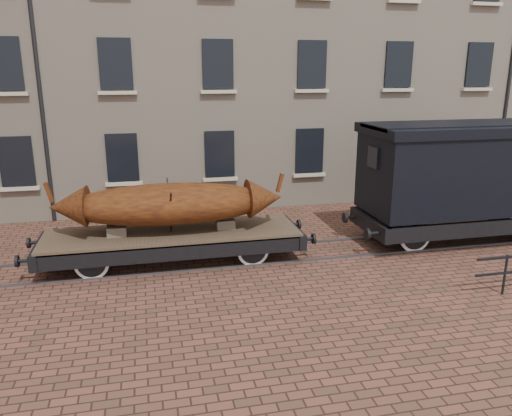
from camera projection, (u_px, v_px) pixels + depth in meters
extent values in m
plane|color=#4C3124|center=(329.00, 250.00, 14.96)|extent=(90.00, 90.00, 0.00)
cube|color=beige|center=(319.00, 29.00, 23.10)|extent=(40.00, 10.00, 14.00)
cube|color=black|center=(17.00, 161.00, 17.01)|extent=(1.10, 0.12, 1.70)
cube|color=beige|center=(20.00, 189.00, 17.21)|extent=(1.30, 0.18, 0.12)
cube|color=black|center=(122.00, 157.00, 17.75)|extent=(1.10, 0.12, 1.70)
cube|color=beige|center=(124.00, 184.00, 17.95)|extent=(1.30, 0.18, 0.12)
cube|color=black|center=(220.00, 154.00, 18.49)|extent=(1.10, 0.12, 1.70)
cube|color=beige|center=(220.00, 179.00, 18.69)|extent=(1.30, 0.18, 0.12)
cube|color=black|center=(309.00, 150.00, 19.24)|extent=(1.10, 0.12, 1.70)
cube|color=beige|center=(309.00, 175.00, 19.43)|extent=(1.30, 0.18, 0.12)
cube|color=black|center=(392.00, 147.00, 19.98)|extent=(1.10, 0.12, 1.70)
cube|color=beige|center=(391.00, 171.00, 20.18)|extent=(1.30, 0.18, 0.12)
cube|color=black|center=(470.00, 145.00, 20.72)|extent=(1.10, 0.12, 1.70)
cube|color=beige|center=(468.00, 167.00, 20.92)|extent=(1.30, 0.18, 0.12)
cube|color=black|center=(4.00, 64.00, 16.15)|extent=(1.10, 0.12, 1.70)
cube|color=beige|center=(7.00, 94.00, 16.35)|extent=(1.30, 0.18, 0.12)
cube|color=black|center=(116.00, 64.00, 16.89)|extent=(1.10, 0.12, 1.70)
cube|color=beige|center=(118.00, 93.00, 17.09)|extent=(1.30, 0.18, 0.12)
cube|color=black|center=(218.00, 64.00, 17.63)|extent=(1.10, 0.12, 1.70)
cube|color=beige|center=(219.00, 92.00, 17.83)|extent=(1.30, 0.18, 0.12)
cube|color=black|center=(312.00, 64.00, 18.37)|extent=(1.10, 0.12, 1.70)
cube|color=beige|center=(312.00, 91.00, 18.57)|extent=(1.30, 0.18, 0.12)
cube|color=black|center=(399.00, 64.00, 19.12)|extent=(1.10, 0.12, 1.70)
cube|color=beige|center=(397.00, 90.00, 19.32)|extent=(1.30, 0.18, 0.12)
cube|color=black|center=(479.00, 65.00, 19.86)|extent=(1.10, 0.12, 1.70)
cube|color=beige|center=(477.00, 89.00, 20.06)|extent=(1.30, 0.18, 0.12)
cube|color=beige|center=(404.00, 1.00, 18.46)|extent=(1.30, 0.18, 0.12)
cube|color=beige|center=(487.00, 4.00, 19.20)|extent=(1.30, 0.18, 0.12)
cylinder|color=black|center=(31.00, 12.00, 15.92)|extent=(0.14, 0.14, 14.00)
cube|color=#59595E|center=(338.00, 257.00, 14.27)|extent=(30.00, 0.08, 0.06)
cube|color=#59595E|center=(320.00, 241.00, 15.62)|extent=(30.00, 0.08, 0.06)
cylinder|color=black|center=(505.00, 275.00, 11.89)|extent=(0.06, 0.06, 1.00)
cube|color=brown|center=(173.00, 233.00, 13.75)|extent=(6.90, 2.02, 0.11)
cube|color=black|center=(175.00, 253.00, 12.92)|extent=(6.90, 0.15, 0.41)
cube|color=black|center=(171.00, 230.00, 14.69)|extent=(6.90, 0.15, 0.41)
cube|color=black|center=(40.00, 250.00, 13.07)|extent=(0.20, 2.12, 0.41)
cylinder|color=black|center=(24.00, 261.00, 12.37)|extent=(0.32, 0.09, 0.09)
cylinder|color=black|center=(17.00, 261.00, 12.34)|extent=(0.07, 0.29, 0.29)
cylinder|color=black|center=(35.00, 243.00, 13.67)|extent=(0.32, 0.09, 0.09)
cylinder|color=black|center=(29.00, 243.00, 13.63)|extent=(0.07, 0.29, 0.29)
cube|color=black|center=(292.00, 232.00, 14.54)|extent=(0.20, 2.12, 0.41)
cylinder|color=black|center=(308.00, 239.00, 13.95)|extent=(0.32, 0.09, 0.09)
cylinder|color=black|center=(314.00, 239.00, 13.98)|extent=(0.07, 0.29, 0.29)
cylinder|color=black|center=(294.00, 225.00, 15.24)|extent=(0.32, 0.09, 0.09)
cylinder|color=black|center=(299.00, 224.00, 15.28)|extent=(0.07, 0.29, 0.29)
cylinder|color=black|center=(94.00, 254.00, 13.41)|extent=(0.09, 1.75, 0.09)
cylinder|color=white|center=(91.00, 263.00, 12.74)|extent=(0.88, 0.06, 0.88)
cylinder|color=black|center=(91.00, 263.00, 12.74)|extent=(0.72, 0.09, 0.72)
cube|color=black|center=(90.00, 257.00, 12.57)|extent=(0.83, 0.07, 0.09)
cylinder|color=white|center=(96.00, 245.00, 14.09)|extent=(0.88, 0.06, 0.88)
cylinder|color=black|center=(96.00, 245.00, 14.09)|extent=(0.72, 0.09, 0.72)
cube|color=black|center=(96.00, 236.00, 14.13)|extent=(0.83, 0.07, 0.09)
cylinder|color=black|center=(248.00, 242.00, 14.31)|extent=(0.09, 1.75, 0.09)
cylinder|color=white|center=(253.00, 251.00, 13.63)|extent=(0.88, 0.06, 0.88)
cylinder|color=black|center=(253.00, 251.00, 13.63)|extent=(0.72, 0.09, 0.72)
cube|color=black|center=(254.00, 244.00, 13.47)|extent=(0.83, 0.07, 0.09)
cylinder|color=white|center=(243.00, 234.00, 14.99)|extent=(0.88, 0.06, 0.88)
cylinder|color=black|center=(243.00, 234.00, 14.99)|extent=(0.72, 0.09, 0.72)
cube|color=black|center=(242.00, 226.00, 15.03)|extent=(0.83, 0.07, 0.09)
cube|color=black|center=(173.00, 245.00, 13.84)|extent=(3.68, 0.06, 0.06)
cube|color=#695F52|center=(117.00, 231.00, 13.39)|extent=(0.51, 0.46, 0.26)
cube|color=#695F52|center=(225.00, 223.00, 14.01)|extent=(0.51, 0.46, 0.26)
ellipsoid|color=brown|center=(170.00, 204.00, 13.51)|extent=(5.61, 1.94, 1.11)
cone|color=brown|center=(68.00, 207.00, 13.04)|extent=(1.00, 1.09, 1.05)
cube|color=brown|center=(49.00, 192.00, 12.85)|extent=(0.22, 0.12, 0.53)
cone|color=brown|center=(265.00, 198.00, 13.96)|extent=(1.00, 1.09, 1.05)
cube|color=brown|center=(280.00, 183.00, 13.92)|extent=(0.22, 0.12, 0.53)
cylinder|color=black|center=(171.00, 213.00, 13.12)|extent=(0.05, 0.95, 1.34)
cylinder|color=black|center=(169.00, 204.00, 13.97)|extent=(0.05, 0.95, 1.34)
cube|color=black|center=(483.00, 229.00, 14.63)|extent=(6.13, 0.16, 0.46)
cube|color=black|center=(440.00, 208.00, 16.74)|extent=(6.13, 0.16, 0.46)
cube|color=black|center=(370.00, 224.00, 15.04)|extent=(0.22, 2.45, 0.46)
cylinder|color=black|center=(367.00, 234.00, 14.17)|extent=(0.08, 0.33, 0.33)
cylinder|color=black|center=(345.00, 218.00, 15.71)|extent=(0.08, 0.33, 0.33)
cylinder|color=black|center=(403.00, 229.00, 15.33)|extent=(0.10, 1.94, 0.10)
cylinder|color=white|center=(415.00, 236.00, 14.66)|extent=(0.98, 0.07, 0.98)
cylinder|color=black|center=(415.00, 236.00, 14.66)|extent=(0.80, 0.10, 0.80)
cylinder|color=white|center=(392.00, 222.00, 16.01)|extent=(0.98, 0.07, 0.98)
cylinder|color=black|center=(392.00, 222.00, 16.01)|extent=(0.80, 0.10, 0.80)
cylinder|color=black|center=(512.00, 221.00, 16.16)|extent=(0.10, 1.94, 0.10)
cylinder|color=white|center=(497.00, 215.00, 16.83)|extent=(0.98, 0.07, 0.98)
cylinder|color=black|center=(497.00, 215.00, 16.83)|extent=(0.80, 0.10, 0.80)
cube|color=black|center=(465.00, 172.00, 15.29)|extent=(6.13, 2.45, 2.35)
cube|color=black|center=(470.00, 129.00, 14.93)|extent=(6.31, 2.60, 0.29)
cube|color=black|center=(471.00, 125.00, 14.90)|extent=(6.31, 1.74, 0.12)
cube|color=black|center=(373.00, 157.00, 14.48)|extent=(0.08, 0.61, 0.61)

